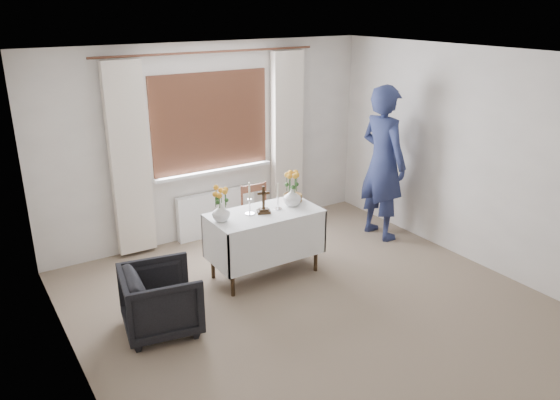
# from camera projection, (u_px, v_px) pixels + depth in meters

# --- Properties ---
(ground) EXTENTS (5.00, 5.00, 0.00)m
(ground) POSITION_uv_depth(u_px,v_px,m) (325.00, 316.00, 5.43)
(ground) COLOR gray
(ground) RESTS_ON ground
(altar_table) EXTENTS (1.24, 0.64, 0.76)m
(altar_table) POSITION_uv_depth(u_px,v_px,m) (265.00, 244.00, 6.14)
(altar_table) COLOR white
(altar_table) RESTS_ON ground
(wooden_chair) EXTENTS (0.40, 0.40, 0.83)m
(wooden_chair) POSITION_uv_depth(u_px,v_px,m) (260.00, 219.00, 6.74)
(wooden_chair) COLOR brown
(wooden_chair) RESTS_ON ground
(armchair) EXTENTS (0.81, 0.79, 0.64)m
(armchair) POSITION_uv_depth(u_px,v_px,m) (161.00, 300.00, 5.11)
(armchair) COLOR black
(armchair) RESTS_ON ground
(person) EXTENTS (0.50, 0.74, 2.00)m
(person) POSITION_uv_depth(u_px,v_px,m) (383.00, 163.00, 6.99)
(person) COLOR navy
(person) RESTS_ON ground
(radiator) EXTENTS (1.10, 0.10, 0.60)m
(radiator) POSITION_uv_depth(u_px,v_px,m) (217.00, 213.00, 7.25)
(radiator) COLOR white
(radiator) RESTS_ON ground
(wooden_cross) EXTENTS (0.17, 0.15, 0.31)m
(wooden_cross) POSITION_uv_depth(u_px,v_px,m) (263.00, 200.00, 5.94)
(wooden_cross) COLOR black
(wooden_cross) RESTS_ON altar_table
(candlestick_left) EXTENTS (0.13, 0.13, 0.37)m
(candlestick_left) POSITION_uv_depth(u_px,v_px,m) (249.00, 198.00, 5.89)
(candlestick_left) COLOR white
(candlestick_left) RESTS_ON altar_table
(candlestick_right) EXTENTS (0.11, 0.11, 0.31)m
(candlestick_right) POSITION_uv_depth(u_px,v_px,m) (278.00, 196.00, 6.05)
(candlestick_right) COLOR white
(candlestick_right) RESTS_ON altar_table
(flower_vase_left) EXTENTS (0.25, 0.25, 0.20)m
(flower_vase_left) POSITION_uv_depth(u_px,v_px,m) (221.00, 212.00, 5.74)
(flower_vase_left) COLOR silver
(flower_vase_left) RESTS_ON altar_table
(flower_vase_right) EXTENTS (0.22, 0.22, 0.21)m
(flower_vase_right) POSITION_uv_depth(u_px,v_px,m) (292.00, 197.00, 6.18)
(flower_vase_right) COLOR silver
(flower_vase_right) RESTS_ON altar_table
(wicker_basket) EXTENTS (0.27, 0.27, 0.08)m
(wicker_basket) POSITION_uv_depth(u_px,v_px,m) (293.00, 197.00, 6.34)
(wicker_basket) COLOR brown
(wicker_basket) RESTS_ON altar_table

